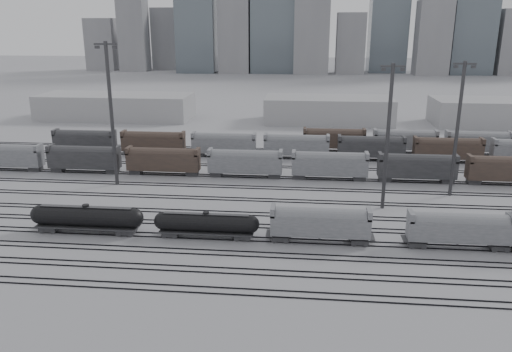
# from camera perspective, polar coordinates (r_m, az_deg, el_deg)

# --- Properties ---
(ground) EXTENTS (900.00, 900.00, 0.00)m
(ground) POSITION_cam_1_polar(r_m,az_deg,el_deg) (71.32, 2.85, -7.71)
(ground) COLOR #A8A8AD
(ground) RESTS_ON ground
(tracks) EXTENTS (220.00, 71.50, 0.16)m
(tracks) POSITION_cam_1_polar(r_m,az_deg,el_deg) (87.52, 3.46, -2.94)
(tracks) COLOR black
(tracks) RESTS_ON ground
(tank_car_a) EXTENTS (17.19, 2.87, 4.25)m
(tank_car_a) POSITION_cam_1_polar(r_m,az_deg,el_deg) (78.00, -18.77, -4.48)
(tank_car_a) COLOR #27272A
(tank_car_a) RESTS_ON ground
(tank_car_b) EXTENTS (15.42, 2.57, 3.81)m
(tank_car_b) POSITION_cam_1_polar(r_m,az_deg,el_deg) (72.65, -5.70, -5.41)
(tank_car_b) COLOR #27272A
(tank_car_b) RESTS_ON ground
(hopper_car_a) EXTENTS (14.02, 2.79, 5.01)m
(hopper_car_a) POSITION_cam_1_polar(r_m,az_deg,el_deg) (71.00, 7.35, -5.23)
(hopper_car_a) COLOR #27272A
(hopper_car_a) RESTS_ON ground
(hopper_car_b) EXTENTS (13.86, 2.75, 4.96)m
(hopper_car_b) POSITION_cam_1_polar(r_m,az_deg,el_deg) (74.11, 22.22, -5.47)
(hopper_car_b) COLOR #27272A
(hopper_car_b) RESTS_ON ground
(light_mast_b) EXTENTS (4.32, 0.69, 27.00)m
(light_mast_b) POSITION_cam_1_polar(r_m,az_deg,el_deg) (97.53, -16.22, 7.12)
(light_mast_b) COLOR #363639
(light_mast_b) RESTS_ON ground
(light_mast_c) EXTENTS (3.84, 0.61, 24.02)m
(light_mast_c) POSITION_cam_1_polar(r_m,az_deg,el_deg) (83.85, 14.84, 4.65)
(light_mast_c) COLOR #363639
(light_mast_c) RESTS_ON ground
(light_mast_d) EXTENTS (3.83, 0.61, 23.93)m
(light_mast_d) POSITION_cam_1_polar(r_m,az_deg,el_deg) (94.42, 22.05, 5.26)
(light_mast_d) COLOR #363639
(light_mast_d) RESTS_ON ground
(bg_string_near) EXTENTS (151.00, 3.00, 5.60)m
(bg_string_near) POSITION_cam_1_polar(r_m,az_deg,el_deg) (100.61, 8.41, 1.16)
(bg_string_near) COLOR gray
(bg_string_near) RESTS_ON ground
(bg_string_mid) EXTENTS (151.00, 3.00, 5.60)m
(bg_string_mid) POSITION_cam_1_polar(r_m,az_deg,el_deg) (116.95, 13.00, 3.10)
(bg_string_mid) COLOR #27272A
(bg_string_mid) RESTS_ON ground
(bg_string_far) EXTENTS (66.00, 3.00, 5.60)m
(bg_string_far) POSITION_cam_1_polar(r_m,az_deg,el_deg) (127.97, 20.39, 3.63)
(bg_string_far) COLOR #4B392F
(bg_string_far) RESTS_ON ground
(warehouse_left) EXTENTS (50.00, 18.00, 8.00)m
(warehouse_left) POSITION_cam_1_polar(r_m,az_deg,el_deg) (173.75, -15.69, 7.67)
(warehouse_left) COLOR #A0A0A2
(warehouse_left) RESTS_ON ground
(warehouse_mid) EXTENTS (40.00, 18.00, 8.00)m
(warehouse_mid) POSITION_cam_1_polar(r_m,az_deg,el_deg) (162.05, 8.26, 7.50)
(warehouse_mid) COLOR #A0A0A2
(warehouse_mid) RESTS_ON ground
(warehouse_right) EXTENTS (35.00, 18.00, 8.00)m
(warehouse_right) POSITION_cam_1_polar(r_m,az_deg,el_deg) (171.62, 25.28, 6.59)
(warehouse_right) COLOR #A0A0A2
(warehouse_right) RESTS_ON ground
(skyline) EXTENTS (316.00, 22.40, 95.00)m
(skyline) POSITION_cam_1_polar(r_m,az_deg,el_deg) (345.01, 7.44, 17.45)
(skyline) COLOR gray
(skyline) RESTS_ON ground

